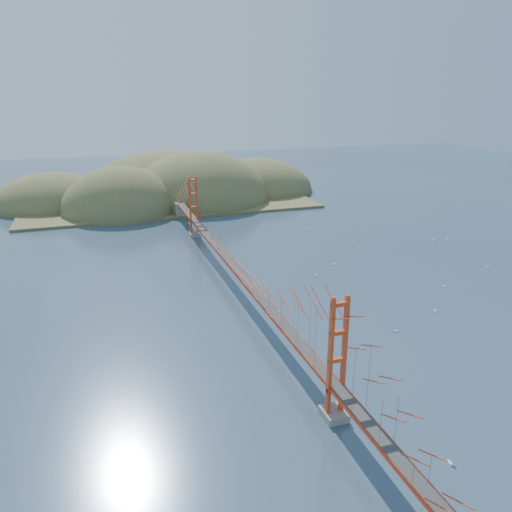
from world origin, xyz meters
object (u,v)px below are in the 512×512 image
object	(u,v)px
bridge	(237,245)
sailboat_1	(325,245)
sailboat_0	(317,275)
sailboat_2	(445,286)

from	to	relation	value
bridge	sailboat_1	distance (m)	27.60
sailboat_0	sailboat_2	bearing A→B (deg)	-32.46
bridge	sailboat_2	bearing A→B (deg)	-14.76
sailboat_0	sailboat_1	bearing A→B (deg)	59.57
bridge	sailboat_0	world-z (taller)	bridge
sailboat_1	sailboat_0	world-z (taller)	sailboat_0
bridge	sailboat_2	size ratio (longest dim) A/B	151.21
sailboat_0	bridge	bearing A→B (deg)	-170.11
bridge	sailboat_0	size ratio (longest dim) A/B	141.56
sailboat_1	sailboat_2	distance (m)	24.96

